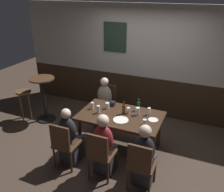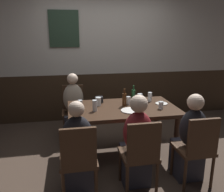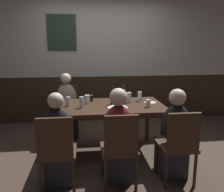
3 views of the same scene
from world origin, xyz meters
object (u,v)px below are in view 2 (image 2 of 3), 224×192
Objects in this scene: chair_left_far at (74,107)px; pint_glass_pale at (140,99)px; chair_right_near at (197,147)px; pint_glass_stout at (161,106)px; beer_glass_tall at (98,102)px; plate_white_large at (131,111)px; person_left_near at (78,154)px; person_right_near at (189,143)px; chair_mid_near at (140,152)px; beer_glass_half at (128,101)px; beer_bottle_green at (133,95)px; chair_left_near at (79,158)px; pint_glass_amber at (150,98)px; beer_bottle_brown at (124,99)px; dining_table at (122,113)px; person_mid_near at (136,147)px; tumbler_water at (95,106)px; person_left_far at (74,112)px; plate_white_small at (161,104)px; highball_clear at (80,105)px; condiment_caddy at (99,100)px.

pint_glass_pale is at bearing -38.13° from chair_left_far.
chair_right_near reaches higher than pint_glass_stout.
beer_glass_tall is 0.52m from plate_white_large.
person_left_near is 0.96m from plate_white_large.
person_right_near is 7.22× the size of pint_glass_pale.
chair_mid_near is 1.04m from beer_glass_half.
chair_mid_near is 7.10× the size of beer_glass_tall.
pint_glass_pale is 0.64× the size of beer_bottle_green.
chair_left_near is 5.79× the size of pint_glass_pale.
pint_glass_amber is at bearing 102.00° from person_right_near.
beer_bottle_brown is at bearing 129.43° from person_right_near.
chair_mid_near is 6.18× the size of pint_glass_amber.
person_right_near reaches higher than dining_table.
plate_white_large is at bearing 81.73° from person_mid_near.
plate_white_large is at bearing -38.63° from beer_glass_tall.
tumbler_water is (-0.41, 0.78, 0.31)m from chair_mid_near.
chair_left_near is at bearing -90.00° from person_left_near.
chair_mid_near is 1.73m from person_left_far.
person_left_far is (0.00, -0.16, -0.03)m from chair_left_far.
person_right_near reaches higher than plate_white_small.
person_left_near is 4.31× the size of beer_bottle_brown.
chair_right_near is 0.79× the size of person_left_far.
person_mid_near is 1.03× the size of person_left_near.
highball_clear is (-1.27, 0.90, 0.30)m from chair_right_near.
plate_white_small is at bearing -1.56° from beer_bottle_brown.
beer_bottle_brown is at bearing 19.18° from tumbler_water.
person_left_far is 0.77m from highball_clear.
beer_glass_half is at bearing 82.27° from person_mid_near.
chair_left_near is at bearing -128.48° from beer_glass_half.
person_right_near is 8.86× the size of beer_glass_tall.
beer_glass_half is at bearing -178.12° from pint_glass_pale.
plate_white_large reaches higher than dining_table.
person_left_far is (-0.68, 0.71, -0.19)m from dining_table.
pint_glass_amber is at bearing 38.60° from person_left_near.
chair_mid_near reaches higher than condiment_caddy.
pint_glass_pale is (0.70, 0.21, 0.01)m from tumbler_water.
chair_left_far reaches higher than highball_clear.
beer_bottle_green reaches higher than pint_glass_pale.
pint_glass_stout is 0.36m from pint_glass_pale.
tumbler_water is at bearing 117.57° from chair_mid_near.
person_left_far is at bearing 132.33° from condiment_caddy.
tumbler_water reaches higher than condiment_caddy.
beer_glass_tall is (-0.33, 0.14, 0.14)m from dining_table.
beer_bottle_green is at bearing 31.83° from tumbler_water.
pint_glass_pale is 0.55× the size of plate_white_large.
beer_glass_half is at bearing 124.26° from person_right_near.
pint_glass_amber is 0.51× the size of plate_white_large.
beer_glass_half is at bearing -123.98° from beer_bottle_green.
plate_white_large is at bearing -50.07° from person_left_far.
person_left_far is 0.65m from condiment_caddy.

